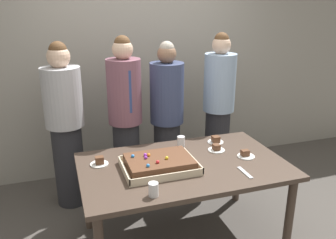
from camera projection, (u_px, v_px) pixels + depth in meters
The scene contains 15 objects.
ground_plane at pixel (182, 238), 3.11m from camera, with size 12.00×12.00×0.00m, color #4C4742.
interior_back_panel at pixel (136, 47), 4.06m from camera, with size 8.00×0.12×3.00m, color #9E998E.
party_table at pixel (183, 173), 2.90m from camera, with size 1.70×1.02×0.74m.
sheet_cake at pixel (159, 164), 2.77m from camera, with size 0.59×0.44×0.12m.
plated_slice_near_left at pixel (99, 162), 2.85m from camera, with size 0.15×0.15×0.07m.
plated_slice_near_right at pixel (216, 141), 3.29m from camera, with size 0.15×0.15×0.07m.
plated_slice_far_left at pixel (216, 149), 3.12m from camera, with size 0.15×0.15×0.06m.
plated_slice_far_right at pixel (246, 155), 3.00m from camera, with size 0.15×0.15×0.06m.
drink_cup_nearest at pixel (153, 189), 2.38m from camera, with size 0.07×0.07×0.10m, color white.
drink_cup_middle at pixel (181, 142), 3.20m from camera, with size 0.07×0.07×0.10m, color white.
cake_server_utensil at pixel (245, 173), 2.72m from camera, with size 0.03×0.20×0.01m, color silver.
person_serving_front at pixel (65, 125), 3.41m from camera, with size 0.37×0.37×1.67m.
person_green_shirt_behind at pixel (218, 109), 3.82m from camera, with size 0.34×0.34×1.71m.
person_striped_tie_right at pixel (125, 119), 3.48m from camera, with size 0.34×0.34×1.72m.
person_far_right_suit at pixel (167, 118), 3.64m from camera, with size 0.35×0.35×1.65m.
Camera 1 is at (-0.94, -2.43, 2.01)m, focal length 37.11 mm.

